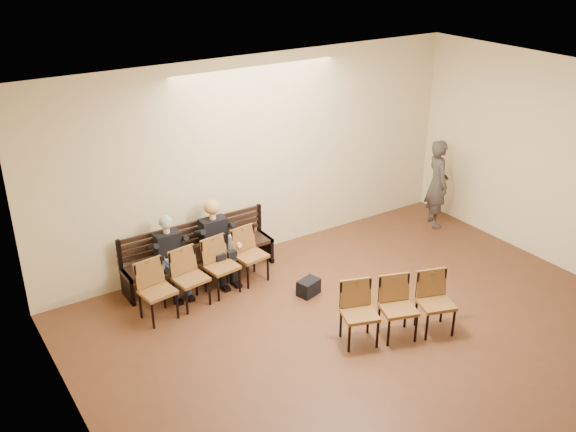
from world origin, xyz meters
The scene contains 11 objects.
ground centered at (0.00, 0.00, 0.00)m, with size 10.00×10.00×0.00m, color #54301C.
room_walls centered at (0.00, 0.79, 2.54)m, with size 8.02×10.01×3.51m.
bench centered at (-1.33, 4.65, 0.23)m, with size 2.60×0.90×0.45m, color black.
seated_man centered at (-1.88, 4.53, 0.60)m, with size 0.50×0.69×1.20m, color black, non-canonical shape.
seated_woman centered at (-1.07, 4.53, 0.62)m, with size 0.54×0.74×1.25m, color black, non-canonical shape.
laptop centered at (-1.83, 4.39, 0.57)m, with size 0.33×0.26×0.24m, color #BBBBC0.
water_bottle centered at (-0.94, 4.30, 0.57)m, with size 0.08×0.08×0.25m, color silver.
bag centered at (-0.13, 3.23, 0.13)m, with size 0.35×0.24×0.26m, color black.
passerby centered at (3.42, 4.05, 0.99)m, with size 0.72×0.47×1.98m, color #38322D.
chair_row_front centered at (-1.53, 4.00, 0.45)m, with size 2.20×0.49×0.91m, color brown.
chair_row_back centered at (0.27, 1.60, 0.45)m, with size 1.62×0.49×0.90m, color brown.
Camera 1 is at (-5.19, -3.95, 5.39)m, focal length 40.00 mm.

